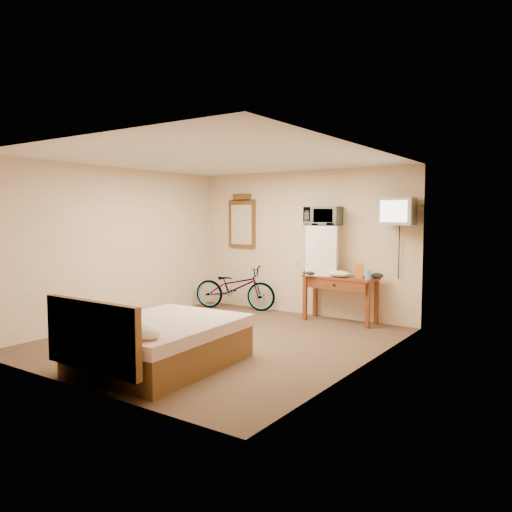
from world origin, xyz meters
name	(u,v)px	position (x,y,z in m)	size (l,w,h in m)	color
room	(219,251)	(0.00, 0.00, 1.25)	(4.60, 4.64, 2.50)	#442F22
desk	(339,285)	(0.87, 2.00, 0.61)	(1.23, 0.55, 0.75)	brown
mini_fridge	(323,250)	(0.53, 2.06, 1.16)	(0.63, 0.61, 0.81)	white
microwave	(323,216)	(0.53, 2.06, 1.72)	(0.57, 0.38, 0.31)	white
snack_bag	(359,271)	(1.22, 1.98, 0.86)	(0.11, 0.07, 0.22)	orange
blue_cup	(368,274)	(1.38, 1.93, 0.83)	(0.09, 0.09, 0.15)	#45BAEB
cloth_cream	(340,274)	(0.91, 1.93, 0.80)	(0.34, 0.26, 0.10)	beige
cloth_dark_a	(310,273)	(0.41, 1.84, 0.80)	(0.25, 0.19, 0.09)	black
cloth_dark_b	(377,276)	(1.46, 2.10, 0.80)	(0.20, 0.16, 0.09)	black
crt_television	(398,211)	(1.80, 2.02, 1.79)	(0.50, 0.59, 0.41)	black
wall_mirror	(242,222)	(-1.27, 2.27, 1.61)	(0.60, 0.04, 1.01)	brown
bicycle	(235,287)	(-1.20, 1.95, 0.41)	(0.54, 1.55, 0.81)	black
bed	(157,342)	(0.19, -1.38, 0.30)	(1.51, 1.97, 0.90)	brown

